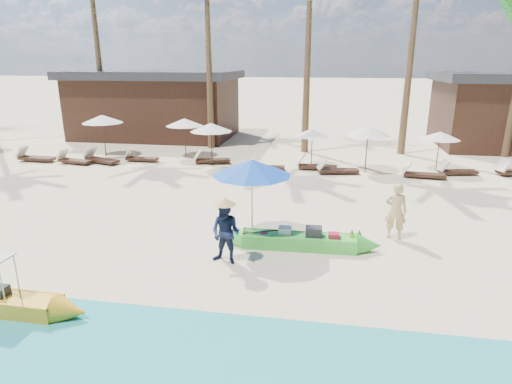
# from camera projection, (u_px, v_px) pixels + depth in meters

# --- Properties ---
(ground) EXTENTS (240.00, 240.00, 0.00)m
(ground) POSITION_uv_depth(u_px,v_px,m) (192.00, 256.00, 11.35)
(ground) COLOR beige
(ground) RESTS_ON ground
(green_canoe) EXTENTS (4.98, 0.75, 0.63)m
(green_canoe) POSITION_uv_depth(u_px,v_px,m) (299.00, 241.00, 11.78)
(green_canoe) COLOR green
(green_canoe) RESTS_ON ground
(tourist) EXTENTS (0.69, 0.53, 1.68)m
(tourist) POSITION_uv_depth(u_px,v_px,m) (396.00, 211.00, 12.23)
(tourist) COLOR #DCB576
(tourist) RESTS_ON ground
(vendor_green) EXTENTS (0.92, 0.79, 1.63)m
(vendor_green) POSITION_uv_depth(u_px,v_px,m) (226.00, 233.00, 10.75)
(vendor_green) COLOR #16203E
(vendor_green) RESTS_ON ground
(blue_umbrella) EXTENTS (2.20, 2.20, 2.37)m
(blue_umbrella) POSITION_uv_depth(u_px,v_px,m) (252.00, 168.00, 11.75)
(blue_umbrella) COLOR #99999E
(blue_umbrella) RESTS_ON ground
(resort_parasol_3) EXTENTS (2.14, 2.14, 2.21)m
(resort_parasol_3) POSITION_uv_depth(u_px,v_px,m) (102.00, 119.00, 22.57)
(resort_parasol_3) COLOR #3A2118
(resort_parasol_3) RESTS_ON ground
(lounger_3_left) EXTENTS (2.02, 0.71, 0.68)m
(lounger_3_left) POSITION_uv_depth(u_px,v_px,m) (35.00, 157.00, 21.86)
(lounger_3_left) COLOR #3A2118
(lounger_3_left) RESTS_ON ground
(lounger_3_right) EXTENTS (1.89, 0.88, 0.62)m
(lounger_3_right) POSITION_uv_depth(u_px,v_px,m) (73.00, 160.00, 21.36)
(lounger_3_right) COLOR #3A2118
(lounger_3_right) RESTS_ON ground
(resort_parasol_4) EXTENTS (1.98, 1.98, 2.04)m
(resort_parasol_4) POSITION_uv_depth(u_px,v_px,m) (184.00, 122.00, 22.48)
(resort_parasol_4) COLOR #3A2118
(resort_parasol_4) RESTS_ON ground
(lounger_4_left) EXTENTS (2.04, 1.20, 0.66)m
(lounger_4_left) POSITION_uv_depth(u_px,v_px,m) (100.00, 159.00, 21.48)
(lounger_4_left) COLOR #3A2118
(lounger_4_left) RESTS_ON ground
(lounger_4_right) EXTENTS (1.72, 0.55, 0.58)m
(lounger_4_right) POSITION_uv_depth(u_px,v_px,m) (140.00, 158.00, 21.84)
(lounger_4_right) COLOR #3A2118
(lounger_4_right) RESTS_ON ground
(resort_parasol_5) EXTENTS (2.03, 2.03, 2.09)m
(resort_parasol_5) POSITION_uv_depth(u_px,v_px,m) (211.00, 127.00, 20.49)
(resort_parasol_5) COLOR #3A2118
(resort_parasol_5) RESTS_ON ground
(lounger_5_left) EXTENTS (1.89, 1.02, 0.61)m
(lounger_5_left) POSITION_uv_depth(u_px,v_px,m) (210.00, 159.00, 21.42)
(lounger_5_left) COLOR #3A2118
(lounger_5_left) RESTS_ON ground
(resort_parasol_6) EXTENTS (1.79, 1.79, 1.85)m
(resort_parasol_6) POSITION_uv_depth(u_px,v_px,m) (312.00, 133.00, 20.33)
(resort_parasol_6) COLOR #3A2118
(resort_parasol_6) RESTS_ON ground
(lounger_6_left) EXTENTS (1.79, 0.70, 0.59)m
(lounger_6_left) POSITION_uv_depth(u_px,v_px,m) (264.00, 166.00, 20.06)
(lounger_6_left) COLOR #3A2118
(lounger_6_left) RESTS_ON ground
(lounger_6_right) EXTENTS (1.90, 0.66, 0.64)m
(lounger_6_right) POSITION_uv_depth(u_px,v_px,m) (315.00, 165.00, 20.17)
(lounger_6_right) COLOR #3A2118
(lounger_6_right) RESTS_ON ground
(resort_parasol_7) EXTENTS (2.04, 2.04, 2.10)m
(resort_parasol_7) POSITION_uv_depth(u_px,v_px,m) (368.00, 131.00, 19.40)
(resort_parasol_7) COLOR #3A2118
(resort_parasol_7) RESTS_ON ground
(lounger_7_left) EXTENTS (1.94, 0.92, 0.63)m
(lounger_7_left) POSITION_uv_depth(u_px,v_px,m) (336.00, 169.00, 19.45)
(lounger_7_left) COLOR #3A2118
(lounger_7_left) RESTS_ON ground
(lounger_7_right) EXTENTS (1.87, 0.74, 0.62)m
(lounger_7_right) POSITION_uv_depth(u_px,v_px,m) (421.00, 173.00, 18.78)
(lounger_7_right) COLOR #3A2118
(lounger_7_right) RESTS_ON ground
(resort_parasol_8) EXTENTS (1.79, 1.79, 1.85)m
(resort_parasol_8) POSITION_uv_depth(u_px,v_px,m) (440.00, 136.00, 19.55)
(resort_parasol_8) COLOR #3A2118
(resort_parasol_8) RESTS_ON ground
(lounger_8_left) EXTENTS (1.83, 0.90, 0.60)m
(lounger_8_left) POSITION_uv_depth(u_px,v_px,m) (455.00, 171.00, 19.27)
(lounger_8_left) COLOR #3A2118
(lounger_8_left) RESTS_ON ground
(pavilion_west) EXTENTS (10.80, 6.60, 4.30)m
(pavilion_west) POSITION_uv_depth(u_px,v_px,m) (156.00, 104.00, 28.46)
(pavilion_west) COLOR #3A2118
(pavilion_west) RESTS_ON ground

